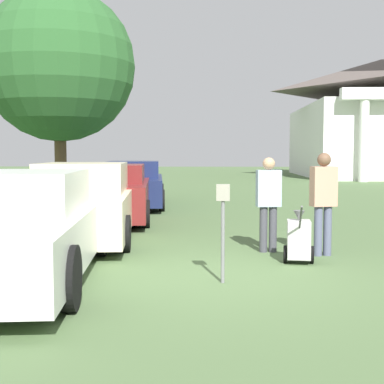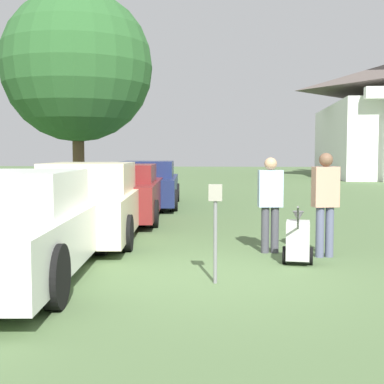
{
  "view_description": "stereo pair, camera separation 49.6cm",
  "coord_description": "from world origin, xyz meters",
  "px_view_note": "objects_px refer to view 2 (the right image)",
  "views": [
    {
      "loc": [
        -0.07,
        -7.5,
        1.76
      ],
      "look_at": [
        -0.46,
        1.46,
        1.1
      ],
      "focal_mm": 50.0,
      "sensor_mm": 36.0,
      "label": 1
    },
    {
      "loc": [
        0.42,
        -7.46,
        1.76
      ],
      "look_at": [
        -0.46,
        1.46,
        1.1
      ],
      "focal_mm": 50.0,
      "sensor_mm": 36.0,
      "label": 2
    }
  ],
  "objects_px": {
    "person_supervisor": "(325,198)",
    "person_worker": "(270,199)",
    "parking_meter": "(215,215)",
    "parked_car_navy": "(149,185)",
    "equipment_cart": "(298,240)",
    "parked_car_white": "(19,228)",
    "parked_car_maroon": "(124,194)",
    "parked_car_cream": "(92,203)"
  },
  "relations": [
    {
      "from": "person_worker",
      "to": "parked_car_navy",
      "type": "bearing_deg",
      "value": -72.7
    },
    {
      "from": "parked_car_white",
      "to": "parked_car_navy",
      "type": "xyz_separation_m",
      "value": [
        -0.0,
        10.15,
        -0.01
      ]
    },
    {
      "from": "person_supervisor",
      "to": "person_worker",
      "type": "bearing_deg",
      "value": -32.48
    },
    {
      "from": "parked_car_navy",
      "to": "equipment_cart",
      "type": "xyz_separation_m",
      "value": [
        4.0,
        -8.88,
        -0.3
      ]
    },
    {
      "from": "parked_car_maroon",
      "to": "equipment_cart",
      "type": "distance_m",
      "value": 6.66
    },
    {
      "from": "parked_car_cream",
      "to": "person_supervisor",
      "type": "xyz_separation_m",
      "value": [
        4.5,
        -1.66,
        0.29
      ]
    },
    {
      "from": "parked_car_maroon",
      "to": "parking_meter",
      "type": "bearing_deg",
      "value": -73.58
    },
    {
      "from": "parked_car_cream",
      "to": "equipment_cart",
      "type": "distance_m",
      "value": 4.62
    },
    {
      "from": "parked_car_navy",
      "to": "parked_car_white",
      "type": "bearing_deg",
      "value": -96.1
    },
    {
      "from": "person_supervisor",
      "to": "equipment_cart",
      "type": "height_order",
      "value": "person_supervisor"
    },
    {
      "from": "parked_car_cream",
      "to": "parked_car_white",
      "type": "bearing_deg",
      "value": -96.1
    },
    {
      "from": "parked_car_white",
      "to": "parked_car_navy",
      "type": "distance_m",
      "value": 10.15
    },
    {
      "from": "parked_car_white",
      "to": "parked_car_navy",
      "type": "height_order",
      "value": "parked_car_white"
    },
    {
      "from": "parked_car_cream",
      "to": "person_worker",
      "type": "relative_size",
      "value": 3.2
    },
    {
      "from": "person_worker",
      "to": "person_supervisor",
      "type": "height_order",
      "value": "person_supervisor"
    },
    {
      "from": "parking_meter",
      "to": "equipment_cart",
      "type": "height_order",
      "value": "parking_meter"
    },
    {
      "from": "parked_car_navy",
      "to": "parked_car_cream",
      "type": "bearing_deg",
      "value": -96.1
    },
    {
      "from": "person_worker",
      "to": "equipment_cart",
      "type": "relative_size",
      "value": 1.68
    },
    {
      "from": "parked_car_white",
      "to": "equipment_cart",
      "type": "xyz_separation_m",
      "value": [
        3.99,
        1.27,
        -0.32
      ]
    },
    {
      "from": "parked_car_maroon",
      "to": "equipment_cart",
      "type": "bearing_deg",
      "value": -59.21
    },
    {
      "from": "parked_car_cream",
      "to": "parking_meter",
      "type": "xyz_separation_m",
      "value": [
        2.77,
        -3.65,
        0.22
      ]
    },
    {
      "from": "parked_car_navy",
      "to": "person_worker",
      "type": "height_order",
      "value": "person_worker"
    },
    {
      "from": "parked_car_white",
      "to": "parking_meter",
      "type": "relative_size",
      "value": 3.99
    },
    {
      "from": "parked_car_navy",
      "to": "equipment_cart",
      "type": "relative_size",
      "value": 5.23
    },
    {
      "from": "parked_car_navy",
      "to": "parking_meter",
      "type": "relative_size",
      "value": 3.91
    },
    {
      "from": "parked_car_white",
      "to": "parked_car_cream",
      "type": "xyz_separation_m",
      "value": [
        -0.0,
        3.58,
        0.01
      ]
    },
    {
      "from": "person_supervisor",
      "to": "equipment_cart",
      "type": "relative_size",
      "value": 1.76
    },
    {
      "from": "equipment_cart",
      "to": "parked_car_navy",
      "type": "bearing_deg",
      "value": 120.26
    },
    {
      "from": "parked_car_navy",
      "to": "person_worker",
      "type": "xyz_separation_m",
      "value": [
        3.6,
        -7.93,
        0.26
      ]
    },
    {
      "from": "parked_car_maroon",
      "to": "parking_meter",
      "type": "height_order",
      "value": "parked_car_maroon"
    },
    {
      "from": "parked_car_cream",
      "to": "parked_car_maroon",
      "type": "distance_m",
      "value": 3.02
    },
    {
      "from": "parked_car_white",
      "to": "parked_car_maroon",
      "type": "height_order",
      "value": "parked_car_white"
    },
    {
      "from": "person_worker",
      "to": "parked_car_cream",
      "type": "bearing_deg",
      "value": -27.83
    },
    {
      "from": "parking_meter",
      "to": "person_supervisor",
      "type": "relative_size",
      "value": 0.76
    },
    {
      "from": "parked_car_navy",
      "to": "person_worker",
      "type": "distance_m",
      "value": 8.72
    },
    {
      "from": "parked_car_maroon",
      "to": "parked_car_navy",
      "type": "height_order",
      "value": "parked_car_navy"
    },
    {
      "from": "parked_car_cream",
      "to": "person_worker",
      "type": "bearing_deg",
      "value": -26.8
    },
    {
      "from": "parked_car_maroon",
      "to": "person_supervisor",
      "type": "bearing_deg",
      "value": -52.2
    },
    {
      "from": "parking_meter",
      "to": "person_supervisor",
      "type": "height_order",
      "value": "person_supervisor"
    },
    {
      "from": "parked_car_white",
      "to": "parked_car_maroon",
      "type": "relative_size",
      "value": 1.03
    },
    {
      "from": "parked_car_navy",
      "to": "person_worker",
      "type": "relative_size",
      "value": 3.12
    },
    {
      "from": "parking_meter",
      "to": "person_worker",
      "type": "relative_size",
      "value": 0.8
    }
  ]
}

